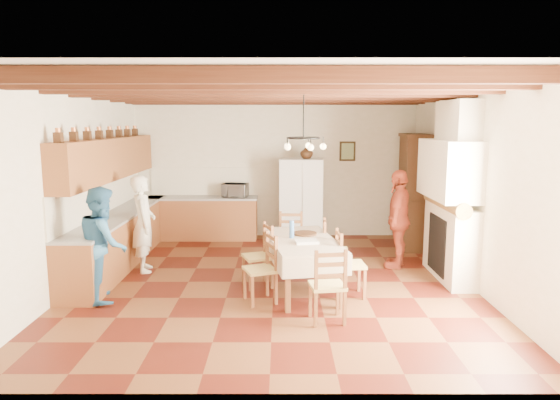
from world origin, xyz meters
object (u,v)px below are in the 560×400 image
object	(u,v)px
chair_right_near	(350,263)
person_woman_blue	(103,244)
refrigerator	(302,201)
person_man	(144,224)
microwave	(235,190)
person_woman_red	(399,219)
chair_end_far	(291,241)
hutch	(414,191)
chair_left_near	(260,268)
dining_table	(303,245)
chair_left_far	(258,255)
chair_right_far	(335,249)
chair_end_near	(327,284)

from	to	relation	value
chair_right_near	person_woman_blue	size ratio (longest dim) A/B	0.60
refrigerator	person_man	bearing A→B (deg)	-137.85
refrigerator	microwave	bearing A→B (deg)	172.81
person_woman_red	chair_end_far	bearing A→B (deg)	-63.22
chair_right_near	microwave	world-z (taller)	microwave
hutch	chair_left_near	size ratio (longest dim) A/B	2.34
person_man	person_woman_red	xyz separation A→B (m)	(4.28, 0.23, 0.04)
dining_table	person_woman_red	distance (m)	2.10
chair_left_far	refrigerator	bearing A→B (deg)	144.53
hutch	person_woman_blue	bearing A→B (deg)	-143.28
chair_end_far	person_woman_red	distance (m)	1.88
chair_left_far	chair_right_far	xyz separation A→B (m)	(1.21, 0.36, 0.00)
hutch	chair_left_near	xyz separation A→B (m)	(-2.93, -3.15, -0.64)
dining_table	chair_right_far	bearing A→B (deg)	46.19
refrigerator	person_man	xyz separation A→B (m)	(-2.71, -2.05, -0.06)
hutch	dining_table	world-z (taller)	hutch
dining_table	microwave	size ratio (longest dim) A/B	3.72
refrigerator	chair_right_far	distance (m)	2.55
chair_right_near	chair_end_near	distance (m)	1.01
chair_left_near	person_woman_blue	size ratio (longest dim) A/B	0.60
chair_end_far	hutch	bearing A→B (deg)	34.74
hutch	chair_end_far	xyz separation A→B (m)	(-2.47, -1.57, -0.64)
person_woman_blue	chair_right_near	bearing A→B (deg)	-107.88
refrigerator	chair_left_far	xyz separation A→B (m)	(-0.79, -2.85, -0.39)
hutch	chair_end_near	distance (m)	4.40
chair_left_far	chair_end_far	bearing A→B (deg)	130.46
chair_end_far	person_man	size ratio (longest dim) A/B	0.60
chair_right_near	microwave	xyz separation A→B (m)	(-1.96, 3.57, 0.56)
chair_left_far	person_man	xyz separation A→B (m)	(-1.93, 0.80, 0.33)
refrigerator	chair_right_far	size ratio (longest dim) A/B	1.81
chair_end_near	chair_right_far	bearing A→B (deg)	-107.22
hutch	person_woman_red	bearing A→B (deg)	-107.46
chair_right_far	chair_end_far	xyz separation A→B (m)	(-0.69, 0.56, 0.00)
chair_right_near	hutch	bearing A→B (deg)	-33.19
chair_left_near	chair_right_far	size ratio (longest dim) A/B	1.00
refrigerator	microwave	distance (m)	1.45
dining_table	person_woman_blue	bearing A→B (deg)	-172.82
chair_left_near	person_man	world-z (taller)	person_man
chair_left_far	person_woman_blue	bearing A→B (deg)	-95.28
person_man	microwave	bearing A→B (deg)	-43.48
chair_left_near	chair_right_near	bearing A→B (deg)	79.83
dining_table	chair_left_near	size ratio (longest dim) A/B	2.00
chair_left_near	chair_end_near	world-z (taller)	same
chair_left_far	chair_end_near	world-z (taller)	same
person_woman_blue	person_woman_red	distance (m)	4.75
chair_left_far	chair_right_far	bearing A→B (deg)	86.56
chair_left_far	chair_right_far	distance (m)	1.26
person_man	person_woman_red	bearing A→B (deg)	-101.25
chair_left_far	person_man	world-z (taller)	person_man
chair_left_near	chair_right_near	xyz separation A→B (m)	(1.28, 0.24, 0.00)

